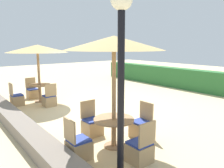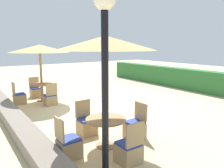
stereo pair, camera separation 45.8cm
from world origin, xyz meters
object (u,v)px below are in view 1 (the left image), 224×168
lamp_post (121,50)px  patio_chair_front_left_west (32,92)px  patio_chair_front_left_south (17,99)px  patio_chair_front_left_east (49,100)px  patio_chair_front_right_west (92,125)px  round_table_front_right (114,125)px  patio_chair_front_right_north (141,127)px  parasol_front_right (114,44)px  patio_chair_front_right_south (78,147)px  round_table_front_left (40,89)px  parasol_front_left (37,49)px  patio_chair_front_right_east (140,151)px

lamp_post → patio_chair_front_left_west: bearing=173.0°
patio_chair_front_left_west → patio_chair_front_left_south: 1.25m
patio_chair_front_left_west → lamp_post: bearing=83.0°
patio_chair_front_left_east → patio_chair_front_right_west: bearing=-93.6°
patio_chair_front_right_west → round_table_front_right: bearing=91.5°
lamp_post → patio_chair_front_right_north: bearing=123.6°
parasol_front_right → patio_chair_front_right_west: (-0.92, -0.02, -2.20)m
patio_chair_front_right_south → patio_chair_front_right_north: 1.88m
patio_chair_front_left_south → parasol_front_right: size_ratio=0.35×
patio_chair_front_left_west → round_table_front_left: bearing=92.8°
patio_chair_front_left_west → parasol_front_right: parasol_front_right is taller
parasol_front_left → patio_chair_front_left_east: (0.92, 0.03, -2.00)m
round_table_front_left → patio_chair_front_left_east: bearing=1.9°
round_table_front_left → patio_chair_front_left_south: (-0.02, -0.96, -0.30)m
patio_chair_front_left_east → patio_chair_front_left_south: 1.37m
patio_chair_front_left_east → patio_chair_front_right_east: bearing=-92.4°
parasol_front_right → patio_chair_front_right_east: bearing=-2.0°
round_table_front_left → patio_chair_front_right_north: 5.36m
patio_chair_front_right_south → patio_chair_front_right_west: size_ratio=1.00×
lamp_post → patio_chair_front_right_east: size_ratio=3.57×
patio_chair_front_right_north → parasol_front_left: bearing=8.1°
parasol_front_left → round_table_front_left: parasol_front_left is taller
patio_chair_front_left_east → patio_chair_front_right_east: size_ratio=1.00×
patio_chair_front_left_west → patio_chair_front_right_west: (5.22, -0.14, 0.00)m
round_table_front_left → patio_chair_front_right_west: 4.37m
round_table_front_left → patio_chair_front_right_south: (5.25, -1.12, -0.30)m
lamp_post → parasol_front_left: (-6.42, 0.93, -0.09)m
patio_chair_front_left_west → patio_chair_front_right_north: 6.21m
patio_chair_front_left_east → patio_chair_front_left_west: size_ratio=1.00×
lamp_post → parasol_front_left: bearing=171.7°
lamp_post → patio_chair_front_right_south: bearing=-170.9°
patio_chair_front_right_south → patio_chair_front_right_west: bearing=133.6°
patio_chair_front_left_west → patio_chair_front_right_north: (6.16, 0.80, 0.00)m
round_table_front_left → patio_chair_front_right_north: (5.30, 0.76, -0.30)m
patio_chair_front_left_south → round_table_front_right: 5.36m
round_table_front_right → patio_chair_front_right_east: bearing=-2.0°
lamp_post → round_table_front_right: size_ratio=3.44×
round_table_front_right → lamp_post: bearing=-34.1°
round_table_front_left → patio_chair_front_left_west: (-0.86, -0.04, -0.30)m
parasol_front_left → round_table_front_left: size_ratio=2.77×
round_table_front_left → patio_chair_front_right_south: patio_chair_front_right_south is taller
patio_chair_front_left_east → patio_chair_front_left_west: bearing=92.3°
parasol_front_left → patio_chair_front_right_west: bearing=-2.4°
round_table_front_right → patio_chair_front_right_east: (0.90, -0.03, -0.28)m
parasol_front_left → patio_chair_front_left_south: size_ratio=2.71×
patio_chair_front_left_south → parasol_front_right: parasol_front_right is taller
round_table_front_left → parasol_front_right: size_ratio=0.35×
round_table_front_left → parasol_front_left: bearing=0.0°
round_table_front_left → patio_chair_front_left_east: size_ratio=0.98×
round_table_front_right → parasol_front_right: bearing=-90.0°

